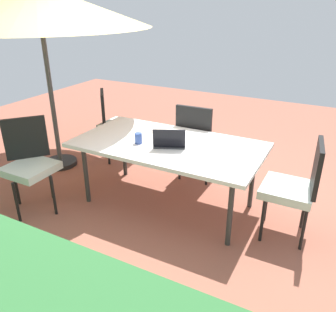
{
  "coord_description": "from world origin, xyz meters",
  "views": [
    {
      "loc": [
        -1.55,
        2.95,
        2.09
      ],
      "look_at": [
        0.0,
        0.0,
        0.59
      ],
      "focal_mm": 37.09,
      "sensor_mm": 36.0,
      "label": 1
    }
  ],
  "objects": [
    {
      "name": "ground_plane",
      "position": [
        0.0,
        0.0,
        -0.01
      ],
      "size": [
        10.0,
        10.0,
        0.02
      ],
      "primitive_type": "cube",
      "color": "#935442"
    },
    {
      "name": "dining_table",
      "position": [
        0.0,
        0.0,
        0.68
      ],
      "size": [
        1.95,
        1.04,
        0.73
      ],
      "color": "white",
      "rests_on": "ground_plane"
    },
    {
      "name": "patio_umbrella",
      "position": [
        1.79,
        -0.2,
        2.02
      ],
      "size": [
        2.61,
        2.61,
        2.26
      ],
      "color": "#4C4C4C",
      "rests_on": "ground_plane"
    },
    {
      "name": "chair_west",
      "position": [
        -1.3,
        -0.04,
        0.55
      ],
      "size": [
        0.49,
        0.48,
        0.98
      ],
      "rotation": [
        0.0,
        0.0,
        1.7
      ],
      "color": "silver",
      "rests_on": "ground_plane"
    },
    {
      "name": "chair_northeast",
      "position": [
        1.26,
        0.72,
        0.55
      ],
      "size": [
        0.59,
        0.58,
        0.98
      ],
      "rotation": [
        0.0,
        0.0,
        4.01
      ],
      "color": "silver",
      "rests_on": "ground_plane"
    },
    {
      "name": "chair_south",
      "position": [
        -0.03,
        -0.71,
        0.55
      ],
      "size": [
        0.46,
        0.47,
        0.98
      ],
      "rotation": [
        0.0,
        0.0,
        0.04
      ],
      "color": "silver",
      "rests_on": "ground_plane"
    },
    {
      "name": "chair_southeast",
      "position": [
        1.22,
        -0.75,
        0.55
      ],
      "size": [
        0.58,
        0.58,
        0.98
      ],
      "rotation": [
        0.0,
        0.0,
        5.38
      ],
      "color": "silver",
      "rests_on": "ground_plane"
    },
    {
      "name": "laptop",
      "position": [
        -0.06,
        0.07,
        0.78
      ],
      "size": [
        0.39,
        0.36,
        0.21
      ],
      "rotation": [
        0.0,
        0.0,
        0.43
      ],
      "color": "#2D2D33",
      "rests_on": "dining_table"
    },
    {
      "name": "cup",
      "position": [
        0.27,
        0.14,
        0.79
      ],
      "size": [
        0.08,
        0.08,
        0.11
      ],
      "primitive_type": "cylinder",
      "color": "#334C99",
      "rests_on": "dining_table"
    }
  ]
}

